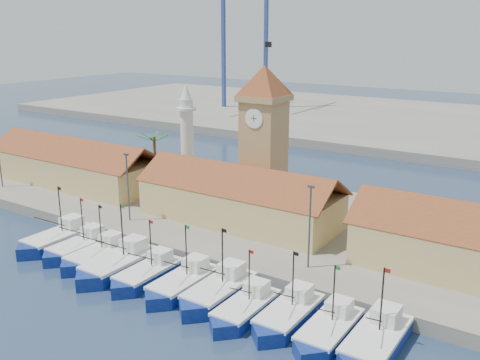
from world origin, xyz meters
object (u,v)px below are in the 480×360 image
Objects in this scene: boat_0 at (57,240)px; clock_tower at (264,135)px; boat_5 at (182,285)px; minaret at (187,136)px.

clock_tower is at bearing 54.97° from boat_0.
boat_0 is 20.35m from boat_5.
clock_tower is at bearing -7.61° from minaret.
boat_5 is 0.60× the size of minaret.
boat_5 is 33.18m from minaret.
clock_tower is 1.39× the size of minaret.
minaret is (-19.43, 25.35, 8.97)m from boat_5.
minaret is (-15.00, 2.00, -2.23)m from clock_tower.
boat_5 is at bearing -52.54° from minaret.
clock_tower is (-4.43, 23.35, 11.20)m from boat_5.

